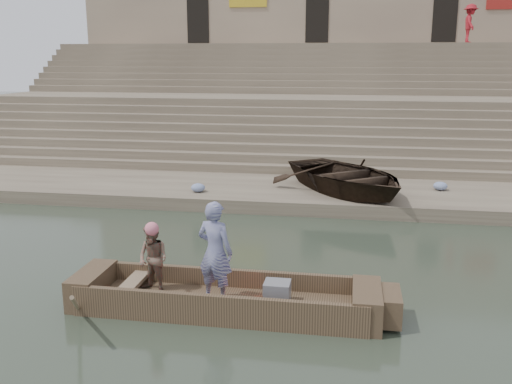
% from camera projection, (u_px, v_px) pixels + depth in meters
% --- Properties ---
extents(ground, '(120.00, 120.00, 0.00)m').
position_uv_depth(ground, '(334.00, 308.00, 10.46)').
color(ground, '#263125').
rests_on(ground, ground).
extents(lower_landing, '(32.00, 4.00, 0.40)m').
position_uv_depth(lower_landing, '(343.00, 195.00, 18.09)').
color(lower_landing, gray).
rests_on(lower_landing, ground).
extents(mid_landing, '(32.00, 3.00, 2.80)m').
position_uv_depth(mid_landing, '(347.00, 129.00, 25.00)').
color(mid_landing, gray).
rests_on(mid_landing, ground).
extents(upper_landing, '(32.00, 3.00, 5.20)m').
position_uv_depth(upper_landing, '(350.00, 92.00, 31.43)').
color(upper_landing, gray).
rests_on(upper_landing, ground).
extents(ghat_steps, '(32.00, 11.00, 5.20)m').
position_uv_depth(ghat_steps, '(348.00, 116.00, 26.53)').
color(ghat_steps, gray).
rests_on(ghat_steps, ground).
extents(building_wall, '(32.00, 5.07, 11.20)m').
position_uv_depth(building_wall, '(352.00, 38.00, 34.57)').
color(building_wall, tan).
rests_on(building_wall, ground).
extents(main_rowboat, '(5.00, 1.30, 0.22)m').
position_uv_depth(main_rowboat, '(224.00, 305.00, 10.34)').
color(main_rowboat, brown).
rests_on(main_rowboat, ground).
extents(rowboat_trim, '(6.04, 2.63, 1.95)m').
position_uv_depth(rowboat_trim, '(235.00, 296.00, 10.25)').
color(rowboat_trim, brown).
rests_on(rowboat_trim, ground).
extents(standing_man, '(0.78, 0.62, 1.85)m').
position_uv_depth(standing_man, '(215.00, 252.00, 10.05)').
color(standing_man, navy).
rests_on(standing_man, main_rowboat).
extents(rowing_man, '(0.76, 0.69, 1.28)m').
position_uv_depth(rowing_man, '(153.00, 259.00, 10.51)').
color(rowing_man, '#297B5F').
rests_on(rowing_man, main_rowboat).
extents(television, '(0.46, 0.42, 0.40)m').
position_uv_depth(television, '(277.00, 292.00, 10.11)').
color(television, slate).
rests_on(television, main_rowboat).
extents(beached_rowboat, '(5.75, 6.03, 1.02)m').
position_uv_depth(beached_rowboat, '(347.00, 176.00, 17.58)').
color(beached_rowboat, '#2D2116').
rests_on(beached_rowboat, lower_landing).
extents(pedestrian, '(0.73, 1.25, 1.92)m').
position_uv_depth(pedestrian, '(470.00, 23.00, 28.88)').
color(pedestrian, maroon).
rests_on(pedestrian, upper_landing).
extents(cloth_bundles, '(13.55, 2.13, 0.26)m').
position_uv_depth(cloth_bundles, '(411.00, 193.00, 17.03)').
color(cloth_bundles, '#3F5999').
rests_on(cloth_bundles, lower_landing).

